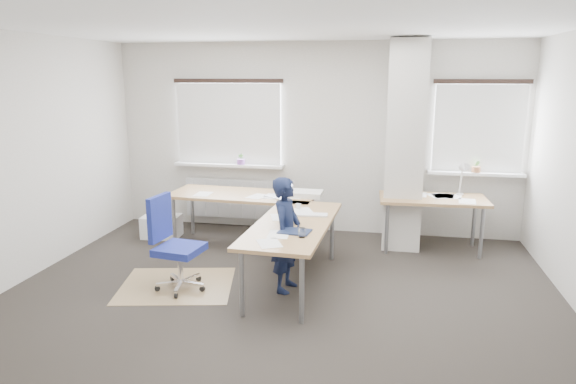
% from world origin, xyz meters
% --- Properties ---
extents(ground, '(6.00, 6.00, 0.00)m').
position_xyz_m(ground, '(0.00, 0.00, 0.00)').
color(ground, '#272320').
rests_on(ground, ground).
extents(room_shell, '(6.04, 5.04, 2.82)m').
position_xyz_m(room_shell, '(0.18, 0.45, 1.75)').
color(room_shell, beige).
rests_on(room_shell, ground).
extents(floor_mat, '(1.43, 1.28, 0.01)m').
position_xyz_m(floor_mat, '(-1.21, 0.06, 0.00)').
color(floor_mat, '#977A52').
rests_on(floor_mat, ground).
extents(white_crate, '(0.55, 0.41, 0.32)m').
position_xyz_m(white_crate, '(-2.13, 1.70, 0.16)').
color(white_crate, white).
rests_on(white_crate, ground).
extents(desk_main, '(2.41, 2.72, 0.96)m').
position_xyz_m(desk_main, '(-0.34, 0.99, 0.69)').
color(desk_main, olive).
rests_on(desk_main, ground).
extents(desk_side, '(1.43, 0.76, 1.22)m').
position_xyz_m(desk_side, '(1.70, 1.87, 0.69)').
color(desk_side, olive).
rests_on(desk_side, ground).
extents(task_chair, '(0.58, 0.57, 1.05)m').
position_xyz_m(task_chair, '(-1.16, -0.01, 0.29)').
color(task_chair, navy).
rests_on(task_chair, ground).
extents(person, '(0.37, 0.50, 1.27)m').
position_xyz_m(person, '(0.03, 0.20, 0.63)').
color(person, black).
rests_on(person, ground).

